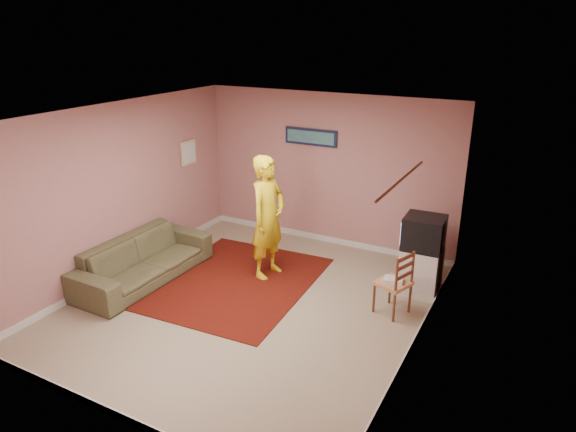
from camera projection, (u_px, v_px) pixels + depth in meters
The scene contains 26 objects.
ground at pixel (251, 304), 7.08m from camera, with size 5.00×5.00×0.00m, color gray.
wall_back at pixel (327, 170), 8.69m from camera, with size 4.50×0.02×2.60m, color #A6706D.
wall_front at pixel (99, 302), 4.55m from camera, with size 4.50×0.02×2.60m, color #A6706D.
wall_left at pixel (120, 191), 7.61m from camera, with size 0.02×5.00×2.60m, color #A6706D.
wall_right at pixel (422, 249), 5.63m from camera, with size 0.02×5.00×2.60m, color #A6706D.
ceiling at pixel (246, 114), 6.17m from camera, with size 4.50×5.00×0.02m, color silver.
baseboard_back at pixel (325, 238), 9.12m from camera, with size 4.50×0.02×0.10m, color silver.
baseboard_front at pixel (116, 414), 5.00m from camera, with size 4.50×0.02×0.10m, color silver.
baseboard_left at pixel (130, 267), 8.04m from camera, with size 0.02×5.00×0.10m, color silver.
baseboard_right at pixel (412, 345), 6.07m from camera, with size 0.02×5.00×0.10m, color silver.
window at pixel (399, 269), 4.84m from camera, with size 0.01×1.10×1.50m, color black.
curtain_sheer at pixel (391, 294), 4.79m from camera, with size 0.01×0.75×2.10m, color white.
curtain_floral at pixel (410, 265), 5.37m from camera, with size 0.01×0.35×2.10m, color #F3E3CF.
curtain_rod at pixel (401, 180), 4.55m from camera, with size 0.02×0.02×1.40m, color #5C2C1B.
picture_back at pixel (311, 137), 8.60m from camera, with size 0.95×0.04×0.28m.
picture_left at pixel (189, 153), 8.83m from camera, with size 0.04×0.38×0.42m.
area_rug at pixel (236, 282), 7.67m from camera, with size 2.14×2.68×0.01m, color #320D05.
tv_cabinet at pixel (420, 270), 7.28m from camera, with size 0.54×0.49×0.69m, color silver.
crt_tv at pixel (424, 233), 7.08m from camera, with size 0.57×0.51×0.47m.
chair_a at pixel (419, 243), 7.58m from camera, with size 0.49×0.48×0.52m.
dvd_player at pixel (418, 247), 7.60m from camera, with size 0.35×0.25×0.06m, color #AFB0B4.
blue_throw at pixel (423, 227), 7.67m from camera, with size 0.41×0.05×0.43m, color #83B2D7.
chair_b at pixel (394, 275), 6.69m from camera, with size 0.50×0.51×0.48m.
game_console at pixel (393, 280), 6.71m from camera, with size 0.24×0.18×0.05m, color white.
sofa at pixel (144, 260), 7.65m from camera, with size 2.23×0.87×0.65m, color brown.
person at pixel (268, 217), 7.60m from camera, with size 0.68×0.45×1.87m, color yellow.
Camera 1 is at (3.37, -5.24, 3.60)m, focal length 32.00 mm.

